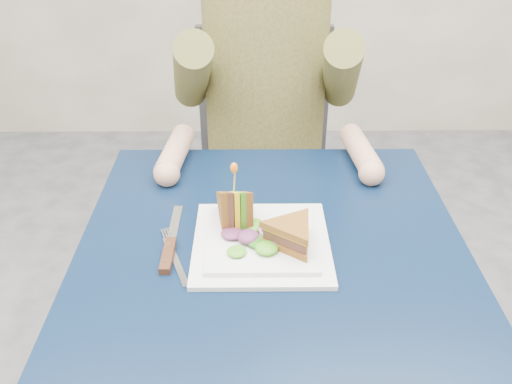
{
  "coord_description": "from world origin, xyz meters",
  "views": [
    {
      "loc": [
        -0.04,
        -0.85,
        1.37
      ],
      "look_at": [
        -0.03,
        0.03,
        0.82
      ],
      "focal_mm": 38.0,
      "sensor_mm": 36.0,
      "label": 1
    }
  ],
  "objects_px": {
    "diner": "(266,53)",
    "plate": "(261,242)",
    "sandwich_flat": "(292,234)",
    "fork": "(175,257)",
    "chair": "(264,156)",
    "sandwich_upright": "(235,209)",
    "table": "(272,269)",
    "knife": "(169,249)"
  },
  "relations": [
    {
      "from": "diner",
      "to": "fork",
      "type": "height_order",
      "value": "diner"
    },
    {
      "from": "plate",
      "to": "fork",
      "type": "height_order",
      "value": "plate"
    },
    {
      "from": "chair",
      "to": "diner",
      "type": "height_order",
      "value": "diner"
    },
    {
      "from": "chair",
      "to": "sandwich_upright",
      "type": "distance_m",
      "value": 0.72
    },
    {
      "from": "chair",
      "to": "sandwich_flat",
      "type": "height_order",
      "value": "chair"
    },
    {
      "from": "plate",
      "to": "chair",
      "type": "bearing_deg",
      "value": 88.29
    },
    {
      "from": "table",
      "to": "chair",
      "type": "relative_size",
      "value": 0.81
    },
    {
      "from": "diner",
      "to": "knife",
      "type": "xyz_separation_m",
      "value": [
        -0.2,
        -0.62,
        -0.18
      ]
    },
    {
      "from": "table",
      "to": "sandwich_upright",
      "type": "distance_m",
      "value": 0.15
    },
    {
      "from": "sandwich_flat",
      "to": "fork",
      "type": "relative_size",
      "value": 0.96
    },
    {
      "from": "table",
      "to": "fork",
      "type": "distance_m",
      "value": 0.21
    },
    {
      "from": "plate",
      "to": "sandwich_flat",
      "type": "bearing_deg",
      "value": -24.44
    },
    {
      "from": "plate",
      "to": "fork",
      "type": "distance_m",
      "value": 0.17
    },
    {
      "from": "table",
      "to": "knife",
      "type": "xyz_separation_m",
      "value": [
        -0.2,
        -0.04,
        0.09
      ]
    },
    {
      "from": "table",
      "to": "fork",
      "type": "xyz_separation_m",
      "value": [
        -0.18,
        -0.06,
        0.08
      ]
    },
    {
      "from": "diner",
      "to": "fork",
      "type": "xyz_separation_m",
      "value": [
        -0.18,
        -0.64,
        -0.18
      ]
    },
    {
      "from": "table",
      "to": "diner",
      "type": "distance_m",
      "value": 0.64
    },
    {
      "from": "chair",
      "to": "sandwich_upright",
      "type": "xyz_separation_m",
      "value": [
        -0.07,
        -0.67,
        0.24
      ]
    },
    {
      "from": "sandwich_flat",
      "to": "knife",
      "type": "height_order",
      "value": "sandwich_flat"
    },
    {
      "from": "chair",
      "to": "diner",
      "type": "xyz_separation_m",
      "value": [
        -0.0,
        -0.11,
        0.37
      ]
    },
    {
      "from": "plate",
      "to": "sandwich_upright",
      "type": "distance_m",
      "value": 0.08
    },
    {
      "from": "diner",
      "to": "sandwich_flat",
      "type": "distance_m",
      "value": 0.65
    },
    {
      "from": "fork",
      "to": "knife",
      "type": "distance_m",
      "value": 0.02
    },
    {
      "from": "diner",
      "to": "fork",
      "type": "distance_m",
      "value": 0.69
    },
    {
      "from": "diner",
      "to": "plate",
      "type": "height_order",
      "value": "diner"
    },
    {
      "from": "table",
      "to": "knife",
      "type": "height_order",
      "value": "knife"
    },
    {
      "from": "sandwich_upright",
      "to": "knife",
      "type": "distance_m",
      "value": 0.15
    },
    {
      "from": "table",
      "to": "diner",
      "type": "xyz_separation_m",
      "value": [
        -0.0,
        0.58,
        0.26
      ]
    },
    {
      "from": "chair",
      "to": "sandwich_flat",
      "type": "relative_size",
      "value": 5.57
    },
    {
      "from": "chair",
      "to": "plate",
      "type": "distance_m",
      "value": 0.75
    },
    {
      "from": "plate",
      "to": "fork",
      "type": "xyz_separation_m",
      "value": [
        -0.16,
        -0.04,
        -0.01
      ]
    },
    {
      "from": "fork",
      "to": "chair",
      "type": "bearing_deg",
      "value": 76.38
    },
    {
      "from": "chair",
      "to": "sandwich_upright",
      "type": "bearing_deg",
      "value": -96.12
    },
    {
      "from": "sandwich_upright",
      "to": "fork",
      "type": "xyz_separation_m",
      "value": [
        -0.11,
        -0.08,
        -0.05
      ]
    },
    {
      "from": "diner",
      "to": "sandwich_flat",
      "type": "relative_size",
      "value": 4.46
    },
    {
      "from": "diner",
      "to": "fork",
      "type": "bearing_deg",
      "value": -105.88
    },
    {
      "from": "plate",
      "to": "knife",
      "type": "distance_m",
      "value": 0.18
    },
    {
      "from": "plate",
      "to": "fork",
      "type": "bearing_deg",
      "value": -166.68
    },
    {
      "from": "table",
      "to": "fork",
      "type": "relative_size",
      "value": 4.32
    },
    {
      "from": "sandwich_upright",
      "to": "fork",
      "type": "distance_m",
      "value": 0.15
    },
    {
      "from": "diner",
      "to": "sandwich_upright",
      "type": "relative_size",
      "value": 5.63
    },
    {
      "from": "sandwich_flat",
      "to": "fork",
      "type": "height_order",
      "value": "sandwich_flat"
    }
  ]
}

